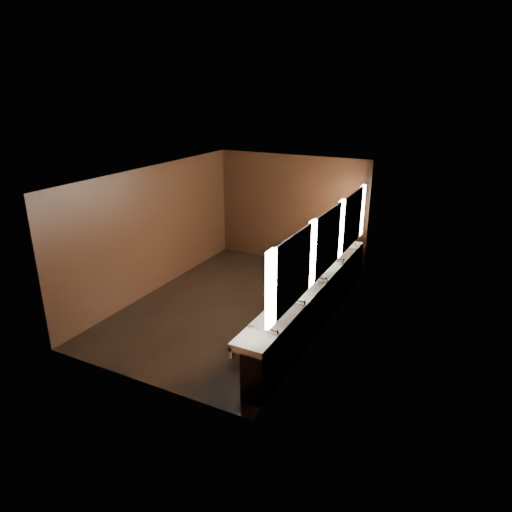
{
  "coord_description": "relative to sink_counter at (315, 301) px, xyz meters",
  "views": [
    {
      "loc": [
        4.38,
        -7.56,
        4.35
      ],
      "look_at": [
        0.52,
        0.0,
        1.21
      ],
      "focal_mm": 32.0,
      "sensor_mm": 36.0,
      "label": 1
    }
  ],
  "objects": [
    {
      "name": "wall_right",
      "position": [
        0.21,
        0.0,
        0.9
      ],
      "size": [
        0.02,
        6.0,
        2.8
      ],
      "primitive_type": "cube",
      "color": "black",
      "rests_on": "floor"
    },
    {
      "name": "wall_left",
      "position": [
        -3.79,
        0.0,
        0.9
      ],
      "size": [
        0.02,
        6.0,
        2.8
      ],
      "primitive_type": "cube",
      "color": "black",
      "rests_on": "floor"
    },
    {
      "name": "mirror_band",
      "position": [
        0.19,
        -0.0,
        1.25
      ],
      "size": [
        0.06,
        5.03,
        1.15
      ],
      "color": "white",
      "rests_on": "wall_right"
    },
    {
      "name": "ceiling",
      "position": [
        -1.79,
        0.0,
        2.3
      ],
      "size": [
        4.0,
        6.0,
        0.02
      ],
      "primitive_type": "cube",
      "color": "#2D2D2B",
      "rests_on": "wall_back"
    },
    {
      "name": "wall_front",
      "position": [
        -1.79,
        -3.0,
        0.9
      ],
      "size": [
        4.0,
        0.02,
        2.8
      ],
      "primitive_type": "cube",
      "color": "black",
      "rests_on": "floor"
    },
    {
      "name": "person",
      "position": [
        -0.6,
        -0.06,
        0.34
      ],
      "size": [
        0.41,
        0.61,
        1.67
      ],
      "primitive_type": "imported",
      "rotation": [
        0.0,
        0.0,
        -1.58
      ],
      "color": "#85B3C7",
      "rests_on": "floor"
    },
    {
      "name": "wall_back",
      "position": [
        -1.79,
        3.0,
        0.9
      ],
      "size": [
        4.0,
        0.02,
        2.8
      ],
      "primitive_type": "cube",
      "color": "black",
      "rests_on": "floor"
    },
    {
      "name": "floor",
      "position": [
        -1.79,
        0.0,
        -0.5
      ],
      "size": [
        6.0,
        6.0,
        0.0
      ],
      "primitive_type": "plane",
      "color": "black",
      "rests_on": "ground"
    },
    {
      "name": "trash_bin",
      "position": [
        -0.22,
        -0.86,
        -0.19
      ],
      "size": [
        0.41,
        0.41,
        0.6
      ],
      "primitive_type": "cylinder",
      "rotation": [
        0.0,
        0.0,
        0.05
      ],
      "color": "black",
      "rests_on": "floor"
    },
    {
      "name": "sink_counter",
      "position": [
        0.0,
        0.0,
        0.0
      ],
      "size": [
        0.55,
        5.4,
        1.01
      ],
      "color": "black",
      "rests_on": "floor"
    }
  ]
}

